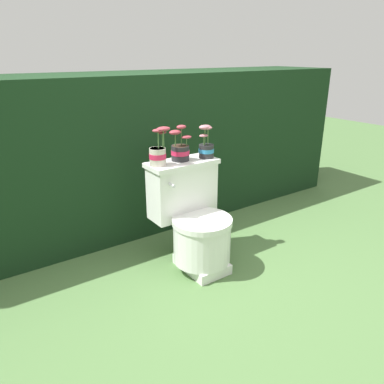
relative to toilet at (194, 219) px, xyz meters
The scene contains 6 objects.
ground_plane 0.34m from the toilet, 54.75° to the right, with size 12.00×12.00×0.00m, color #4C703D.
hedge_backdrop 0.93m from the toilet, 85.95° to the left, with size 3.90×0.71×1.23m.
toilet is the anchor object (origin of this frame).
potted_plant_left 0.51m from the toilet, 143.02° to the left, with size 0.13×0.11×0.25m.
potted_plant_midleft 0.47m from the toilet, 90.46° to the left, with size 0.15×0.12×0.23m.
potted_plant_middle 0.50m from the toilet, 31.86° to the left, with size 0.11×0.10×0.22m.
Camera 1 is at (-1.36, -1.77, 1.37)m, focal length 35.00 mm.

